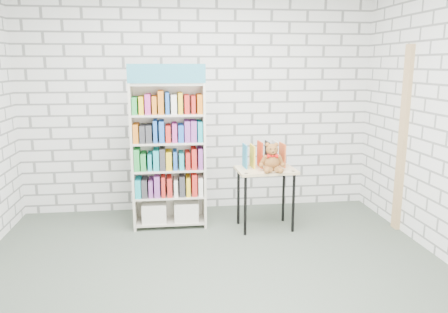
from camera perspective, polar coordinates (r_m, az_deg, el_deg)
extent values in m
plane|color=#444F42|center=(4.09, -1.13, -15.48)|extent=(4.50, 4.50, 0.00)
cube|color=silver|center=(5.65, -3.29, 7.02)|extent=(4.50, 0.02, 2.80)
cube|color=silver|center=(1.73, 5.53, -4.53)|extent=(4.50, 0.02, 2.80)
cube|color=beige|center=(5.09, -11.80, -0.12)|extent=(0.03, 0.33, 1.68)
cube|color=beige|center=(5.09, -2.63, 0.12)|extent=(0.03, 0.33, 1.68)
cube|color=beige|center=(5.22, -7.21, 0.35)|extent=(0.84, 0.02, 1.68)
cube|color=teal|center=(4.81, -7.51, 10.69)|extent=(0.84, 0.02, 0.21)
cube|color=beige|center=(5.29, -6.99, -8.36)|extent=(0.79, 0.31, 0.02)
cube|color=beige|center=(5.19, -7.08, -5.06)|extent=(0.79, 0.31, 0.02)
cube|color=beige|center=(5.11, -7.17, -1.64)|extent=(0.79, 0.31, 0.02)
cube|color=beige|center=(5.04, -7.26, 1.87)|extent=(0.79, 0.31, 0.02)
cube|color=beige|center=(5.00, -7.36, 5.47)|extent=(0.79, 0.31, 0.02)
cube|color=beige|center=(4.97, -7.46, 9.33)|extent=(0.79, 0.31, 0.02)
cube|color=silver|center=(5.25, -9.08, -7.13)|extent=(0.28, 0.27, 0.22)
cube|color=silver|center=(5.25, -4.97, -7.03)|extent=(0.28, 0.27, 0.22)
cube|color=#19A5B2|center=(5.15, -7.11, -3.77)|extent=(0.79, 0.27, 0.22)
cube|color=white|center=(5.07, -7.21, -0.31)|extent=(0.79, 0.27, 0.22)
cube|color=purple|center=(5.01, -7.30, 3.25)|extent=(0.79, 0.27, 0.22)
cube|color=#333338|center=(4.97, -7.40, 6.87)|extent=(0.79, 0.27, 0.22)
cube|color=#D8BA81|center=(5.02, 5.48, -1.77)|extent=(0.69, 0.50, 0.03)
cylinder|color=black|center=(4.89, 2.80, -6.47)|extent=(0.03, 0.03, 0.68)
cylinder|color=black|center=(5.22, 1.89, -5.26)|extent=(0.03, 0.03, 0.68)
cylinder|color=black|center=(5.04, 9.04, -6.03)|extent=(0.03, 0.03, 0.68)
cylinder|color=black|center=(5.36, 7.77, -4.88)|extent=(0.03, 0.03, 0.68)
cylinder|color=black|center=(4.80, 2.93, -2.24)|extent=(0.04, 0.04, 0.01)
cylinder|color=black|center=(4.95, 9.03, -1.93)|extent=(0.04, 0.04, 0.01)
cube|color=teal|center=(5.03, 2.73, 0.09)|extent=(0.03, 0.20, 0.28)
cube|color=yellow|center=(5.06, 3.72, 0.13)|extent=(0.03, 0.20, 0.28)
cube|color=red|center=(5.08, 4.70, 0.17)|extent=(0.03, 0.20, 0.28)
cube|color=black|center=(5.10, 5.67, 0.21)|extent=(0.03, 0.20, 0.28)
cube|color=silver|center=(5.13, 6.63, 0.24)|extent=(0.03, 0.20, 0.28)
cube|color=#CF5224|center=(5.15, 7.59, 0.28)|extent=(0.03, 0.20, 0.28)
ellipsoid|color=brown|center=(4.93, 6.24, -0.73)|extent=(0.19, 0.16, 0.19)
sphere|color=brown|center=(4.90, 6.29, 0.90)|extent=(0.13, 0.13, 0.13)
sphere|color=brown|center=(4.90, 5.71, 1.54)|extent=(0.05, 0.05, 0.05)
sphere|color=brown|center=(4.91, 6.85, 1.55)|extent=(0.05, 0.05, 0.05)
sphere|color=brown|center=(4.85, 6.38, 0.57)|extent=(0.05, 0.05, 0.05)
sphere|color=black|center=(4.84, 6.12, 0.98)|extent=(0.02, 0.02, 0.02)
sphere|color=black|center=(4.85, 6.67, 0.99)|extent=(0.02, 0.02, 0.02)
sphere|color=black|center=(4.83, 6.43, 0.56)|extent=(0.02, 0.02, 0.02)
cylinder|color=brown|center=(4.90, 5.19, -0.48)|extent=(0.10, 0.08, 0.13)
cylinder|color=brown|center=(4.93, 7.36, -0.45)|extent=(0.09, 0.08, 0.13)
sphere|color=brown|center=(4.89, 4.89, -1.13)|extent=(0.05, 0.05, 0.05)
sphere|color=brown|center=(4.93, 7.68, -1.10)|extent=(0.05, 0.05, 0.05)
cylinder|color=brown|center=(4.85, 5.77, -1.65)|extent=(0.09, 0.15, 0.08)
cylinder|color=brown|center=(4.87, 7.02, -1.64)|extent=(0.11, 0.15, 0.08)
sphere|color=brown|center=(4.79, 5.61, -1.89)|extent=(0.06, 0.06, 0.06)
sphere|color=brown|center=(4.81, 7.41, -1.86)|extent=(0.06, 0.06, 0.06)
cone|color=red|center=(4.86, 6.00, 0.05)|extent=(0.06, 0.05, 0.05)
cone|color=red|center=(4.87, 6.73, 0.06)|extent=(0.06, 0.05, 0.05)
sphere|color=red|center=(4.86, 6.37, 0.05)|extent=(0.03, 0.03, 0.03)
cube|color=tan|center=(5.31, 22.29, 2.02)|extent=(0.05, 0.12, 2.10)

